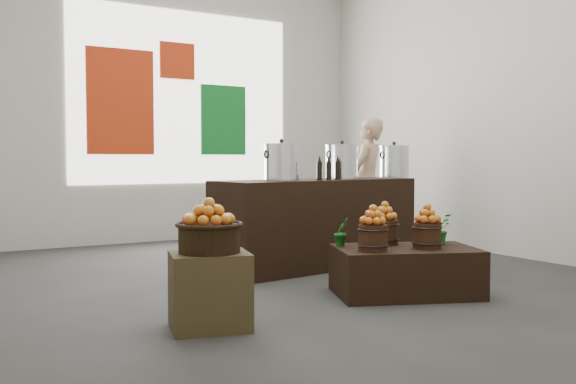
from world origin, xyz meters
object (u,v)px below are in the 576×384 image
wicker_basket (209,239)px  stock_pot_right (394,162)px  crate (210,291)px  stock_pot_center (342,163)px  stock_pot_left (281,163)px  display_table (405,271)px  shopper (367,182)px  counter (316,223)px

wicker_basket → stock_pot_right: bearing=30.4°
crate → stock_pot_center: 3.03m
wicker_basket → stock_pot_right: 3.68m
crate → stock_pot_right: stock_pot_right is taller
stock_pot_left → stock_pot_right: bearing=7.1°
display_table → shopper: (1.56, 2.53, 0.63)m
wicker_basket → counter: 2.61m
stock_pot_right → shopper: 0.91m
display_table → stock_pot_center: (0.49, 1.60, 0.90)m
stock_pot_right → stock_pot_center: bearing=-172.9°
counter → stock_pot_left: size_ratio=6.47×
wicker_basket → counter: (1.97, 1.70, -0.15)m
stock_pot_left → stock_pot_right: 1.64m
stock_pot_left → shopper: (1.89, 1.03, -0.27)m
stock_pot_left → stock_pot_center: 0.82m
crate → stock_pot_center: size_ratio=1.48×
crate → display_table: bearing=4.4°
display_table → shopper: shopper is taller
display_table → shopper: size_ratio=0.69×
crate → stock_pot_left: size_ratio=1.48×
shopper → stock_pot_center: bearing=10.7°
crate → display_table: 1.85m
stock_pot_center → counter: bearing=-172.9°
crate → shopper: shopper is taller
counter → stock_pot_right: (1.17, 0.15, 0.64)m
crate → stock_pot_left: bearing=47.3°
counter → wicker_basket: bearing=-146.5°
stock_pot_left → stock_pot_right: same height
wicker_basket → stock_pot_center: 2.95m
counter → stock_pot_right: 1.34m
stock_pot_center → crate: bearing=-143.2°
display_table → counter: (0.13, 1.55, 0.26)m
stock_pot_center → display_table: bearing=-106.9°
wicker_basket → stock_pot_right: stock_pot_right is taller
counter → stock_pot_center: size_ratio=6.47×
display_table → stock_pot_right: 2.32m
display_table → stock_pot_left: (-0.33, 1.50, 0.90)m
display_table → counter: size_ratio=0.51×
stock_pot_center → stock_pot_right: 0.82m
stock_pot_left → crate: bearing=-132.7°
shopper → display_table: bearing=28.2°
counter → stock_pot_left: (-0.46, -0.06, 0.64)m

